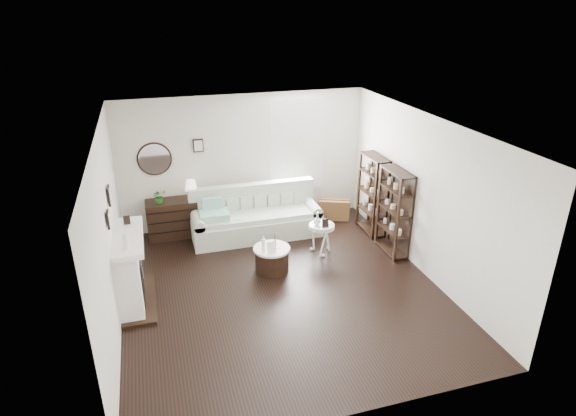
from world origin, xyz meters
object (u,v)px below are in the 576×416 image
object	(u,v)px
dresser	(177,218)
pedestal_table	(322,227)
sofa	(256,219)
drum_table	(272,259)

from	to	relation	value
dresser	pedestal_table	world-z (taller)	dresser
sofa	pedestal_table	size ratio (longest dim) A/B	4.41
sofa	dresser	bearing A→B (deg)	165.50
drum_table	pedestal_table	bearing A→B (deg)	19.48
dresser	pedestal_table	size ratio (longest dim) A/B	1.98
sofa	dresser	world-z (taller)	sofa
sofa	dresser	xyz separation A→B (m)	(-1.51, 0.39, 0.05)
pedestal_table	drum_table	bearing A→B (deg)	-160.52
dresser	pedestal_table	xyz separation A→B (m)	(2.51, -1.49, 0.15)
dresser	drum_table	world-z (taller)	dresser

